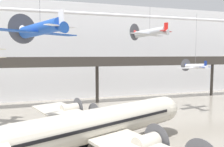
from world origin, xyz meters
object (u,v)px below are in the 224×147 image
Objects in this scene: airliner_silver_main at (93,126)px; suspended_plane_white_twin at (195,66)px; suspended_plane_silver_racer at (150,33)px; suspended_plane_blue_trainer at (40,29)px.

airliner_silver_main is 2.76× the size of suspended_plane_white_twin.
airliner_silver_main is at bearing 100.15° from suspended_plane_silver_racer.
suspended_plane_silver_racer is 17.93m from suspended_plane_blue_trainer.
suspended_plane_white_twin is (21.70, 12.86, 4.95)m from airliner_silver_main.
airliner_silver_main is at bearing -150.63° from suspended_plane_blue_trainer.
suspended_plane_white_twin is at bearing -108.98° from suspended_plane_silver_racer.
suspended_plane_blue_trainer is (-26.49, -10.55, 4.75)m from suspended_plane_white_twin.
airliner_silver_main is 3.48× the size of suspended_plane_blue_trainer.
airliner_silver_main is 18.54m from suspended_plane_silver_racer.
suspended_plane_blue_trainer is (-4.79, 2.30, 9.70)m from airliner_silver_main.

